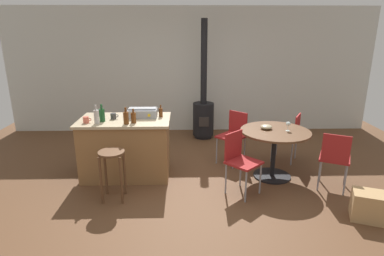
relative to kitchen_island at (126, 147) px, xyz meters
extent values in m
plane|color=brown|center=(1.06, -0.49, -0.46)|extent=(8.80, 8.80, 0.00)
cube|color=beige|center=(1.06, 2.41, 0.89)|extent=(8.00, 0.10, 2.70)
cube|color=olive|center=(0.00, 0.00, -0.02)|extent=(1.31, 0.77, 0.88)
cube|color=tan|center=(0.00, 0.00, 0.44)|extent=(1.37, 0.83, 0.04)
cylinder|color=brown|center=(0.08, -0.63, -0.13)|extent=(0.04, 0.04, 0.66)
cylinder|color=brown|center=(-0.18, -0.63, -0.13)|extent=(0.04, 0.04, 0.66)
cylinder|color=brown|center=(-0.18, -0.89, -0.13)|extent=(0.04, 0.04, 0.66)
cylinder|color=brown|center=(0.08, -0.89, -0.13)|extent=(0.04, 0.04, 0.66)
cylinder|color=brown|center=(-0.05, -0.76, 0.21)|extent=(0.35, 0.35, 0.03)
cylinder|color=black|center=(2.28, -0.14, -0.45)|extent=(0.58, 0.58, 0.02)
cylinder|color=black|center=(2.28, -0.14, -0.10)|extent=(0.07, 0.07, 0.73)
cylinder|color=brown|center=(2.28, -0.14, 0.28)|extent=(1.05, 1.05, 0.03)
cube|color=maroon|center=(1.70, 0.42, 0.02)|extent=(0.57, 0.57, 0.03)
cube|color=maroon|center=(1.83, 0.55, 0.22)|extent=(0.28, 0.26, 0.40)
cylinder|color=gray|center=(1.94, 0.42, -0.23)|extent=(0.02, 0.02, 0.47)
cylinder|color=gray|center=(1.69, 0.66, -0.23)|extent=(0.02, 0.02, 0.47)
cylinder|color=gray|center=(1.46, 0.41, -0.23)|extent=(0.02, 0.02, 0.47)
cylinder|color=gray|center=(1.71, 0.18, -0.23)|extent=(0.02, 0.02, 0.47)
cube|color=maroon|center=(1.72, -0.67, 0.01)|extent=(0.57, 0.57, 0.03)
cube|color=maroon|center=(1.59, -0.53, 0.21)|extent=(0.28, 0.27, 0.40)
cylinder|color=gray|center=(1.73, -0.43, -0.23)|extent=(0.02, 0.02, 0.45)
cylinder|color=gray|center=(1.48, -0.66, -0.23)|extent=(0.02, 0.02, 0.45)
cylinder|color=gray|center=(1.72, -0.91, -0.23)|extent=(0.02, 0.02, 0.45)
cylinder|color=gray|center=(1.96, -0.67, -0.23)|extent=(0.02, 0.02, 0.45)
cube|color=maroon|center=(3.05, -0.53, 0.00)|extent=(0.54, 0.54, 0.03)
cube|color=maroon|center=(2.96, -0.70, 0.20)|extent=(0.33, 0.19, 0.40)
cylinder|color=gray|center=(2.82, -0.60, -0.24)|extent=(0.02, 0.02, 0.45)
cylinder|color=gray|center=(3.12, -0.76, -0.24)|extent=(0.02, 0.02, 0.45)
cylinder|color=gray|center=(3.28, -0.45, -0.24)|extent=(0.02, 0.02, 0.45)
cylinder|color=gray|center=(2.98, -0.30, -0.24)|extent=(0.02, 0.02, 0.45)
cube|color=maroon|center=(2.66, 0.52, -0.01)|extent=(0.55, 0.55, 0.03)
cube|color=maroon|center=(2.82, 0.43, 0.19)|extent=(0.20, 0.33, 0.40)
cylinder|color=gray|center=(2.72, 0.29, -0.24)|extent=(0.02, 0.02, 0.43)
cylinder|color=gray|center=(2.89, 0.59, -0.24)|extent=(0.02, 0.02, 0.43)
cylinder|color=gray|center=(2.59, 0.76, -0.24)|extent=(0.02, 0.02, 0.43)
cylinder|color=gray|center=(2.43, 0.46, -0.24)|extent=(0.02, 0.02, 0.43)
cylinder|color=black|center=(1.31, 1.82, -0.43)|extent=(0.37, 0.37, 0.06)
cylinder|color=black|center=(1.31, 1.82, -0.06)|extent=(0.44, 0.44, 0.69)
cube|color=#2D2826|center=(1.31, 1.60, -0.06)|extent=(0.20, 0.02, 0.20)
cylinder|color=black|center=(1.31, 1.82, 1.13)|extent=(0.13, 0.13, 1.68)
cube|color=gray|center=(0.27, 0.09, 0.52)|extent=(0.44, 0.23, 0.13)
cube|color=gray|center=(0.27, 0.09, 0.60)|extent=(0.42, 0.14, 0.02)
cube|color=yellow|center=(0.16, -0.03, 0.52)|extent=(0.04, 0.01, 0.04)
cube|color=yellow|center=(0.38, -0.03, 0.52)|extent=(0.04, 0.01, 0.04)
cylinder|color=#194C23|center=(-0.30, -0.12, 0.55)|extent=(0.08, 0.08, 0.19)
cylinder|color=#194C23|center=(-0.30, -0.12, 0.68)|extent=(0.03, 0.03, 0.07)
cylinder|color=#B7B2AD|center=(-0.35, -0.23, 0.56)|extent=(0.07, 0.07, 0.20)
cylinder|color=#B7B2AD|center=(-0.35, -0.23, 0.69)|extent=(0.03, 0.03, 0.08)
cylinder|color=#603314|center=(0.08, -0.27, 0.55)|extent=(0.08, 0.08, 0.18)
cylinder|color=#603314|center=(0.08, -0.27, 0.67)|extent=(0.03, 0.03, 0.07)
cylinder|color=#603314|center=(0.17, -0.21, 0.53)|extent=(0.08, 0.08, 0.15)
cylinder|color=#603314|center=(0.17, -0.21, 0.64)|extent=(0.03, 0.03, 0.06)
cylinder|color=#603314|center=(0.55, 0.11, 0.53)|extent=(0.06, 0.06, 0.14)
cylinder|color=#603314|center=(0.55, 0.11, 0.62)|extent=(0.02, 0.02, 0.05)
cylinder|color=#383838|center=(-0.43, 0.25, 0.50)|extent=(0.08, 0.08, 0.09)
torus|color=#383838|center=(-0.38, 0.25, 0.50)|extent=(0.05, 0.01, 0.05)
cylinder|color=#383838|center=(-0.17, 0.01, 0.50)|extent=(0.08, 0.08, 0.09)
torus|color=#383838|center=(-0.11, 0.01, 0.51)|extent=(0.05, 0.01, 0.05)
cylinder|color=#DB6651|center=(-0.52, -0.19, 0.50)|extent=(0.08, 0.08, 0.09)
torus|color=#DB6651|center=(-0.46, -0.19, 0.51)|extent=(0.05, 0.01, 0.05)
cylinder|color=silver|center=(2.46, -0.16, 0.30)|extent=(0.06, 0.06, 0.00)
cylinder|color=silver|center=(2.46, -0.16, 0.34)|extent=(0.01, 0.01, 0.08)
ellipsoid|color=silver|center=(2.46, -0.16, 0.41)|extent=(0.07, 0.07, 0.06)
ellipsoid|color=tan|center=(2.16, -0.05, 0.33)|extent=(0.18, 0.18, 0.07)
cube|color=tan|center=(3.12, -1.34, -0.29)|extent=(0.45, 0.41, 0.35)
camera|label=1|loc=(0.90, -4.71, 1.75)|focal=30.01mm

